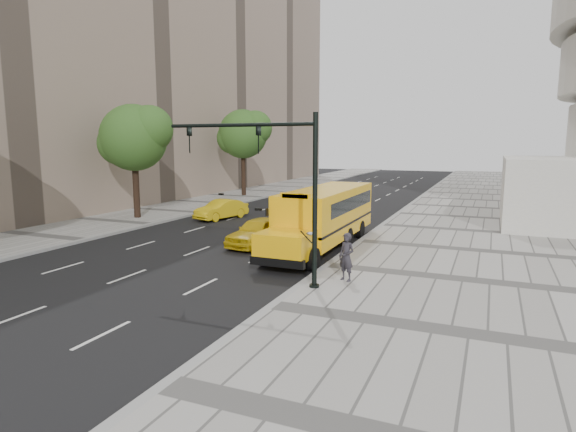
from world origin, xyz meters
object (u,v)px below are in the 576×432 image
at_px(traffic_signal, 279,178).
at_px(taxi_near, 259,232).
at_px(school_bus, 325,213).
at_px(tree_c, 244,134).
at_px(taxi_far, 221,209).
at_px(tree_b, 135,137).
at_px(pedestrian, 346,257).

bearing_deg(traffic_signal, taxi_near, 122.45).
distance_m(school_bus, taxi_near, 3.63).
distance_m(tree_c, taxi_far, 15.33).
bearing_deg(tree_b, traffic_signal, -34.35).
distance_m(tree_b, traffic_signal, 18.97).
relative_size(tree_c, traffic_signal, 1.34).
distance_m(tree_b, tree_c, 15.77).
height_order(tree_b, tree_c, tree_c).
height_order(tree_c, pedestrian, tree_c).
bearing_deg(taxi_near, traffic_signal, -50.90).
bearing_deg(school_bus, tree_c, 128.14).
xyz_separation_m(tree_b, tree_c, (0.00, 15.76, 0.50)).
bearing_deg(tree_b, pedestrian, -27.78).
bearing_deg(tree_b, school_bus, -12.22).
distance_m(tree_c, pedestrian, 31.27).
bearing_deg(school_bus, pedestrian, -64.60).
bearing_deg(pedestrian, taxi_near, 165.91).
xyz_separation_m(tree_b, taxi_near, (11.66, -4.46, -4.98)).
bearing_deg(school_bus, traffic_signal, -84.69).
bearing_deg(pedestrian, taxi_far, 161.20).
relative_size(tree_b, pedestrian, 4.32).
distance_m(pedestrian, traffic_signal, 3.97).
distance_m(school_bus, traffic_signal, 7.82).
relative_size(taxi_near, pedestrian, 2.37).
distance_m(taxi_far, traffic_signal, 17.05).
bearing_deg(pedestrian, tree_b, 176.76).
relative_size(tree_c, taxi_far, 2.07).
relative_size(tree_b, taxi_near, 1.82).
bearing_deg(taxi_far, school_bus, -15.46).
bearing_deg(pedestrian, traffic_signal, -126.03).
xyz_separation_m(tree_b, pedestrian, (17.84, -9.40, -4.65)).
bearing_deg(tree_b, tree_c, 89.98).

